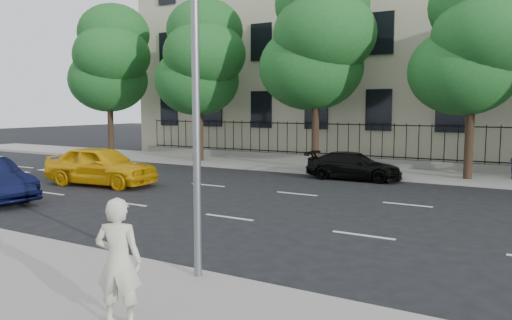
# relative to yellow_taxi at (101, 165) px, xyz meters

# --- Properties ---
(ground) EXTENTS (120.00, 120.00, 0.00)m
(ground) POSITION_rel_yellow_taxi_xyz_m (7.75, -4.81, -0.81)
(ground) COLOR black
(ground) RESTS_ON ground
(near_sidewalk) EXTENTS (60.00, 4.00, 0.15)m
(near_sidewalk) POSITION_rel_yellow_taxi_xyz_m (7.75, -8.81, -0.73)
(near_sidewalk) COLOR gray
(near_sidewalk) RESTS_ON ground
(far_sidewalk) EXTENTS (60.00, 4.00, 0.15)m
(far_sidewalk) POSITION_rel_yellow_taxi_xyz_m (7.75, 9.19, -0.73)
(far_sidewalk) COLOR gray
(far_sidewalk) RESTS_ON ground
(lane_markings) EXTENTS (49.60, 4.62, 0.01)m
(lane_markings) POSITION_rel_yellow_taxi_xyz_m (7.75, -0.06, -0.80)
(lane_markings) COLOR silver
(lane_markings) RESTS_ON ground
(crosswalk) EXTENTS (0.50, 12.10, 0.01)m
(crosswalk) POSITION_rel_yellow_taxi_xyz_m (-6.25, -0.21, -0.80)
(crosswalk) COLOR silver
(crosswalk) RESTS_ON ground
(masonry_building) EXTENTS (34.60, 12.11, 18.50)m
(masonry_building) POSITION_rel_yellow_taxi_xyz_m (7.75, 18.14, 8.21)
(masonry_building) COLOR #BCB395
(masonry_building) RESTS_ON ground
(iron_fence) EXTENTS (30.00, 0.50, 2.20)m
(iron_fence) POSITION_rel_yellow_taxi_xyz_m (7.75, 10.89, -0.16)
(iron_fence) COLOR slate
(iron_fence) RESTS_ON far_sidewalk
(tree_a) EXTENTS (5.71, 5.31, 9.39)m
(tree_a) POSITION_rel_yellow_taxi_xyz_m (-8.21, 8.55, 5.32)
(tree_a) COLOR #382619
(tree_a) RESTS_ON far_sidewalk
(tree_b) EXTENTS (5.53, 5.12, 8.97)m
(tree_b) POSITION_rel_yellow_taxi_xyz_m (-1.21, 8.55, 5.03)
(tree_b) COLOR #382619
(tree_b) RESTS_ON far_sidewalk
(tree_c) EXTENTS (5.89, 5.50, 9.80)m
(tree_c) POSITION_rel_yellow_taxi_xyz_m (5.79, 8.55, 5.60)
(tree_c) COLOR #382619
(tree_c) RESTS_ON far_sidewalk
(tree_d) EXTENTS (5.34, 4.94, 8.84)m
(tree_d) POSITION_rel_yellow_taxi_xyz_m (12.79, 8.55, 5.03)
(tree_d) COLOR #382619
(tree_d) RESTS_ON far_sidewalk
(yellow_taxi) EXTENTS (4.93, 2.46, 1.61)m
(yellow_taxi) POSITION_rel_yellow_taxi_xyz_m (0.00, 0.00, 0.00)
(yellow_taxi) COLOR #E3A50C
(yellow_taxi) RESTS_ON ground
(black_sedan) EXTENTS (4.23, 1.91, 1.20)m
(black_sedan) POSITION_rel_yellow_taxi_xyz_m (8.33, 6.69, -0.21)
(black_sedan) COLOR black
(black_sedan) RESTS_ON ground
(woman_near) EXTENTS (0.78, 0.66, 1.81)m
(woman_near) POSITION_rel_yellow_taxi_xyz_m (10.53, -9.29, 0.25)
(woman_near) COLOR beige
(woman_near) RESTS_ON near_sidewalk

